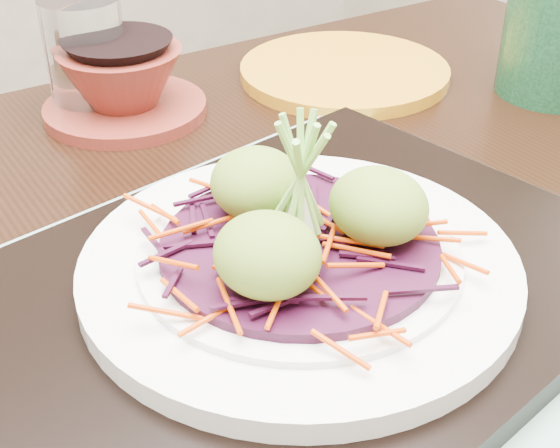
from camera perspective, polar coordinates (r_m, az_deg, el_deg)
dining_table at (r=0.63m, az=-0.91°, el=-10.02°), size 1.27×0.90×0.76m
placemat at (r=0.52m, az=1.37°, el=-5.78°), size 0.53×0.43×0.00m
serving_tray at (r=0.51m, az=1.38°, el=-4.74°), size 0.46×0.36×0.02m
white_plate at (r=0.50m, az=1.41°, el=-3.00°), size 0.28×0.28×0.02m
cabbage_bed at (r=0.49m, az=1.43°, el=-1.65°), size 0.18×0.18×0.01m
carrot_julienne at (r=0.49m, az=1.45°, el=-0.81°), size 0.22×0.22×0.01m
guacamole_scoops at (r=0.48m, az=1.53°, el=0.79°), size 0.15×0.14×0.05m
scallion_garnish at (r=0.47m, az=1.51°, el=3.06°), size 0.06×0.06×0.10m
water_glass at (r=0.79m, az=-14.02°, el=11.90°), size 0.10×0.10×0.11m
terracotta_bowl_set at (r=0.78m, az=-11.42°, el=9.87°), size 0.21×0.21×0.07m
yellow_plate at (r=0.87m, az=4.73°, el=11.05°), size 0.27×0.27×0.01m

